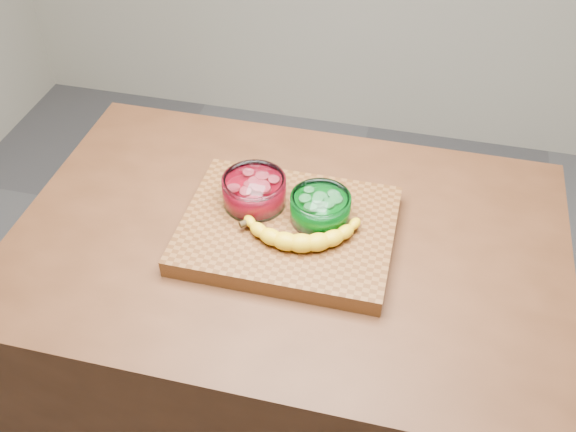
# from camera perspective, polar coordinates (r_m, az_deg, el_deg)

# --- Properties ---
(counter) EXTENTS (1.20, 0.80, 0.90)m
(counter) POSITION_cam_1_polar(r_m,az_deg,el_deg) (1.74, 0.00, -12.39)
(counter) COLOR #512C18
(counter) RESTS_ON ground
(cutting_board) EXTENTS (0.45, 0.35, 0.04)m
(cutting_board) POSITION_cam_1_polar(r_m,az_deg,el_deg) (1.38, 0.00, -1.22)
(cutting_board) COLOR brown
(cutting_board) RESTS_ON counter
(bowl_red) EXTENTS (0.14, 0.14, 0.06)m
(bowl_red) POSITION_cam_1_polar(r_m,az_deg,el_deg) (1.40, -3.01, 2.24)
(bowl_red) COLOR white
(bowl_red) RESTS_ON cutting_board
(bowl_green) EXTENTS (0.13, 0.13, 0.06)m
(bowl_green) POSITION_cam_1_polar(r_m,az_deg,el_deg) (1.36, 2.89, 0.73)
(bowl_green) COLOR white
(bowl_green) RESTS_ON cutting_board
(banana) EXTENTS (0.28, 0.15, 0.04)m
(banana) POSITION_cam_1_polar(r_m,az_deg,el_deg) (1.33, 1.07, -1.16)
(banana) COLOR yellow
(banana) RESTS_ON cutting_board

